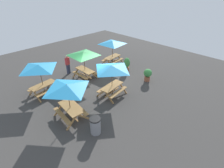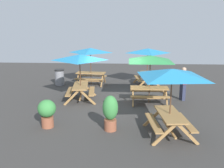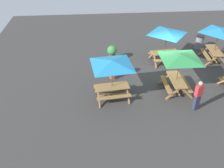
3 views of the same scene
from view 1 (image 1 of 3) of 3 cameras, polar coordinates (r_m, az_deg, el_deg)
The scene contains 10 objects.
ground_plane at distance 13.68m, azimuth -4.71°, elevation -0.52°, with size 24.74×24.74×0.00m, color #3D3A38.
picnic_table_0 at distance 16.56m, azimuth 0.13°, elevation 12.88°, with size 2.81×2.81×2.34m.
picnic_table_1 at distance 11.57m, azimuth 0.00°, elevation 4.63°, with size 2.22×2.22×2.34m.
picnic_table_2 at distance 9.78m, azimuth -14.37°, elevation -1.73°, with size 2.17×2.17×2.34m.
picnic_table_3 at distance 12.66m, azimuth -22.67°, elevation 4.54°, with size 2.20×2.20×2.34m.
picnic_table_4 at distance 14.08m, azimuth -9.23°, elevation 9.16°, with size 2.83×2.83×2.34m.
trash_bin_gray at distance 9.51m, azimuth -5.44°, elevation -13.36°, with size 0.59×0.59×0.98m.
potted_plant_0 at distance 14.29m, azimuth 11.56°, elevation 3.16°, with size 0.66×0.66×1.04m.
potted_plant_1 at distance 15.58m, azimuth 4.84°, elevation 6.47°, with size 0.55×0.55×1.28m.
person_standing at distance 15.56m, azimuth -14.26°, elevation 6.33°, with size 0.41×0.33×1.67m.
Camera 1 is at (7.47, 9.00, 7.10)m, focal length 28.00 mm.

